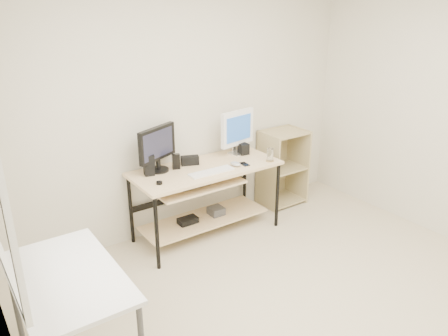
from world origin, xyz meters
name	(u,v)px	position (x,y,z in m)	size (l,w,h in m)	color
room	(321,163)	(-0.14, 0.04, 1.32)	(4.01, 4.01, 2.62)	beige
desk	(204,187)	(-0.03, 1.66, 0.54)	(1.50, 0.65, 0.75)	beige
side_table	(68,286)	(-1.68, 0.60, 0.67)	(0.60, 1.00, 0.75)	white
shelf_unit	(280,167)	(1.15, 1.82, 0.45)	(0.50, 0.40, 0.90)	tan
black_monitor	(157,146)	(-0.43, 1.83, 1.00)	(0.46, 0.24, 0.44)	black
white_imac	(237,129)	(0.49, 1.80, 1.02)	(0.45, 0.14, 0.48)	silver
keyboard	(212,172)	(-0.04, 1.50, 0.76)	(0.46, 0.13, 0.02)	white
mouse	(235,164)	(0.26, 1.51, 0.77)	(0.08, 0.12, 0.04)	#B3B3B8
center_speaker	(190,160)	(-0.10, 1.81, 0.79)	(0.18, 0.08, 0.09)	black
speaker_left	(149,164)	(-0.56, 1.79, 0.86)	(0.12, 0.12, 0.20)	black
speaker_right	(243,149)	(0.54, 1.75, 0.81)	(0.10, 0.10, 0.12)	black
audio_controller	(176,162)	(-0.27, 1.78, 0.83)	(0.08, 0.05, 0.15)	black
volume_puck	(159,183)	(-0.58, 1.53, 0.76)	(0.06, 0.06, 0.02)	black
smartphone	(245,164)	(0.36, 1.49, 0.75)	(0.06, 0.11, 0.01)	black
coaster	(270,161)	(0.63, 1.42, 0.75)	(0.08, 0.08, 0.01)	#AE894E
drinking_glass	(270,155)	(0.63, 1.42, 0.82)	(0.07, 0.07, 0.13)	white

